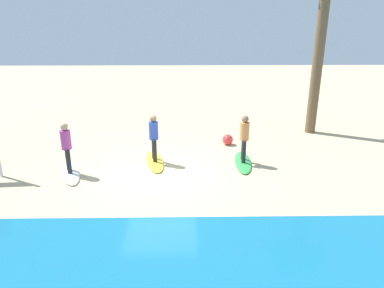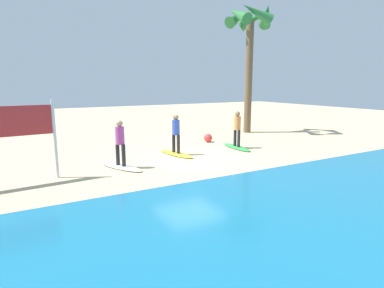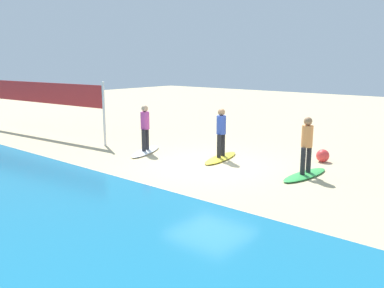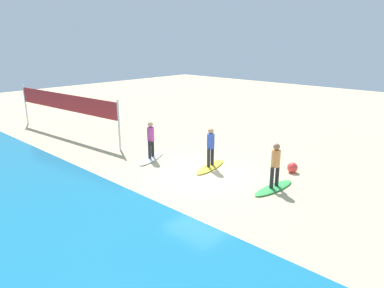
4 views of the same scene
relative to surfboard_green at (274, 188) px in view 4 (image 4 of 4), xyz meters
name	(u,v)px [view 4 (image 4 of 4)]	position (x,y,z in m)	size (l,w,h in m)	color
ground_plane	(202,174)	(2.90, 0.67, -0.04)	(60.00, 60.00, 0.00)	#CCB789
surfboard_green	(274,188)	(0.00, 0.00, 0.00)	(2.10, 0.56, 0.09)	green
surfer_green	(276,162)	(0.00, 0.00, 0.99)	(0.32, 0.46, 1.64)	#232328
surfboard_yellow	(210,167)	(3.11, -0.13, 0.00)	(2.10, 0.56, 0.09)	yellow
surfer_yellow	(211,144)	(3.11, -0.13, 0.99)	(0.32, 0.45, 1.64)	#232328
surfboard_white	(151,158)	(5.81, 0.82, 0.00)	(2.10, 0.56, 0.09)	white
surfer_white	(151,137)	(5.81, 0.82, 0.99)	(0.32, 0.43, 1.64)	#232328
volleyball_net	(65,104)	(12.44, 1.31, 1.74)	(9.07, 0.78, 2.50)	silver
beach_ball	(292,168)	(0.32, -1.98, 0.17)	(0.43, 0.43, 0.43)	#E53838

